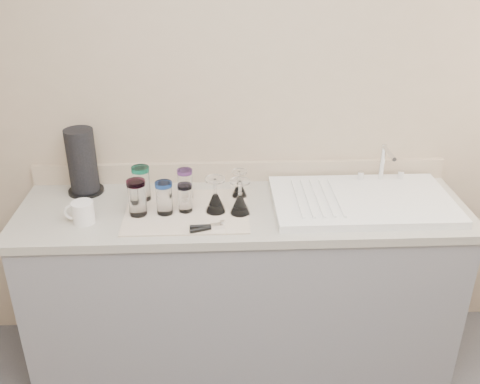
{
  "coord_description": "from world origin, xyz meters",
  "views": [
    {
      "loc": [
        -0.11,
        -0.97,
        2.05
      ],
      "look_at": [
        -0.02,
        1.15,
        1.0
      ],
      "focal_mm": 40.0,
      "sensor_mm": 36.0,
      "label": 1
    }
  ],
  "objects_px": {
    "paper_towel_roll": "(82,162)",
    "tumbler_purple": "(185,184)",
    "goblet_back_right": "(239,187)",
    "goblet_front_left": "(215,200)",
    "goblet_front_right": "(240,202)",
    "tumbler_blue": "(164,198)",
    "tumbler_magenta": "(137,197)",
    "white_mug": "(82,212)",
    "tumbler_lavender": "(185,198)",
    "can_opener": "(207,227)",
    "tumbler_teal": "(141,183)",
    "sink_unit": "(362,200)"
  },
  "relations": [
    {
      "from": "sink_unit",
      "to": "tumbler_teal",
      "type": "height_order",
      "value": "sink_unit"
    },
    {
      "from": "white_mug",
      "to": "paper_towel_roll",
      "type": "bearing_deg",
      "value": 99.9
    },
    {
      "from": "paper_towel_roll",
      "to": "tumbler_teal",
      "type": "bearing_deg",
      "value": -20.13
    },
    {
      "from": "tumbler_purple",
      "to": "white_mug",
      "type": "xyz_separation_m",
      "value": [
        -0.43,
        -0.2,
        -0.03
      ]
    },
    {
      "from": "goblet_back_right",
      "to": "tumbler_purple",
      "type": "bearing_deg",
      "value": -177.83
    },
    {
      "from": "goblet_front_right",
      "to": "goblet_front_left",
      "type": "bearing_deg",
      "value": 169.08
    },
    {
      "from": "goblet_front_left",
      "to": "goblet_front_right",
      "type": "relative_size",
      "value": 1.02
    },
    {
      "from": "can_opener",
      "to": "white_mug",
      "type": "bearing_deg",
      "value": 169.71
    },
    {
      "from": "goblet_back_right",
      "to": "goblet_front_right",
      "type": "xyz_separation_m",
      "value": [
        -0.0,
        -0.17,
        0.01
      ]
    },
    {
      "from": "goblet_back_right",
      "to": "paper_towel_roll",
      "type": "height_order",
      "value": "paper_towel_roll"
    },
    {
      "from": "goblet_back_right",
      "to": "tumbler_lavender",
      "type": "bearing_deg",
      "value": -150.38
    },
    {
      "from": "paper_towel_roll",
      "to": "tumbler_purple",
      "type": "bearing_deg",
      "value": -11.4
    },
    {
      "from": "tumbler_blue",
      "to": "tumbler_lavender",
      "type": "relative_size",
      "value": 1.16
    },
    {
      "from": "goblet_front_left",
      "to": "tumbler_magenta",
      "type": "bearing_deg",
      "value": -177.86
    },
    {
      "from": "goblet_back_right",
      "to": "white_mug",
      "type": "xyz_separation_m",
      "value": [
        -0.69,
        -0.21,
        -0.0
      ]
    },
    {
      "from": "tumbler_magenta",
      "to": "paper_towel_roll",
      "type": "bearing_deg",
      "value": 138.47
    },
    {
      "from": "tumbler_lavender",
      "to": "goblet_front_right",
      "type": "relative_size",
      "value": 0.82
    },
    {
      "from": "goblet_back_right",
      "to": "goblet_front_left",
      "type": "xyz_separation_m",
      "value": [
        -0.11,
        -0.15,
        0.01
      ]
    },
    {
      "from": "tumbler_blue",
      "to": "goblet_front_right",
      "type": "relative_size",
      "value": 0.95
    },
    {
      "from": "sink_unit",
      "to": "goblet_front_right",
      "type": "xyz_separation_m",
      "value": [
        -0.57,
        -0.08,
        0.04
      ]
    },
    {
      "from": "goblet_back_right",
      "to": "white_mug",
      "type": "relative_size",
      "value": 0.94
    },
    {
      "from": "goblet_front_right",
      "to": "can_opener",
      "type": "height_order",
      "value": "goblet_front_right"
    },
    {
      "from": "tumbler_lavender",
      "to": "goblet_front_right",
      "type": "bearing_deg",
      "value": -7.16
    },
    {
      "from": "tumbler_magenta",
      "to": "goblet_front_left",
      "type": "bearing_deg",
      "value": 2.14
    },
    {
      "from": "tumbler_magenta",
      "to": "goblet_front_left",
      "type": "xyz_separation_m",
      "value": [
        0.34,
        0.01,
        -0.03
      ]
    },
    {
      "from": "white_mug",
      "to": "goblet_front_left",
      "type": "bearing_deg",
      "value": 6.12
    },
    {
      "from": "tumbler_blue",
      "to": "tumbler_magenta",
      "type": "bearing_deg",
      "value": -177.22
    },
    {
      "from": "tumbler_magenta",
      "to": "white_mug",
      "type": "relative_size",
      "value": 1.21
    },
    {
      "from": "sink_unit",
      "to": "tumbler_lavender",
      "type": "height_order",
      "value": "sink_unit"
    },
    {
      "from": "tumbler_lavender",
      "to": "white_mug",
      "type": "distance_m",
      "value": 0.45
    },
    {
      "from": "tumbler_magenta",
      "to": "can_opener",
      "type": "bearing_deg",
      "value": -25.57
    },
    {
      "from": "tumbler_blue",
      "to": "tumbler_lavender",
      "type": "bearing_deg",
      "value": 10.49
    },
    {
      "from": "tumbler_purple",
      "to": "tumbler_magenta",
      "type": "distance_m",
      "value": 0.25
    },
    {
      "from": "tumbler_purple",
      "to": "can_opener",
      "type": "bearing_deg",
      "value": -70.95
    },
    {
      "from": "tumbler_purple",
      "to": "goblet_front_right",
      "type": "height_order",
      "value": "goblet_front_right"
    },
    {
      "from": "tumbler_blue",
      "to": "can_opener",
      "type": "xyz_separation_m",
      "value": [
        0.19,
        -0.15,
        -0.07
      ]
    },
    {
      "from": "sink_unit",
      "to": "tumbler_blue",
      "type": "distance_m",
      "value": 0.91
    },
    {
      "from": "tumbler_lavender",
      "to": "goblet_back_right",
      "type": "bearing_deg",
      "value": 29.62
    },
    {
      "from": "goblet_front_left",
      "to": "white_mug",
      "type": "relative_size",
      "value": 1.19
    },
    {
      "from": "tumbler_purple",
      "to": "goblet_back_right",
      "type": "bearing_deg",
      "value": 2.17
    },
    {
      "from": "sink_unit",
      "to": "white_mug",
      "type": "bearing_deg",
      "value": -174.67
    },
    {
      "from": "goblet_back_right",
      "to": "tumbler_blue",
      "type": "bearing_deg",
      "value": -155.0
    },
    {
      "from": "goblet_back_right",
      "to": "can_opener",
      "type": "height_order",
      "value": "goblet_back_right"
    },
    {
      "from": "tumbler_purple",
      "to": "tumbler_lavender",
      "type": "bearing_deg",
      "value": -87.53
    },
    {
      "from": "goblet_front_right",
      "to": "white_mug",
      "type": "distance_m",
      "value": 0.68
    },
    {
      "from": "goblet_back_right",
      "to": "paper_towel_roll",
      "type": "bearing_deg",
      "value": 173.17
    },
    {
      "from": "goblet_front_right",
      "to": "can_opener",
      "type": "xyz_separation_m",
      "value": [
        -0.15,
        -0.14,
        -0.04
      ]
    },
    {
      "from": "tumbler_purple",
      "to": "tumbler_magenta",
      "type": "bearing_deg",
      "value": -142.79
    },
    {
      "from": "tumbler_teal",
      "to": "paper_towel_roll",
      "type": "height_order",
      "value": "paper_towel_roll"
    },
    {
      "from": "goblet_back_right",
      "to": "goblet_front_right",
      "type": "height_order",
      "value": "goblet_front_right"
    }
  ]
}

